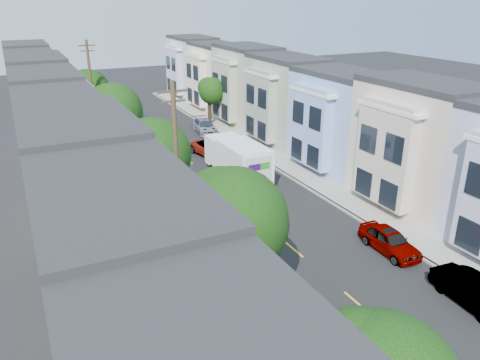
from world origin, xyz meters
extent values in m
plane|color=black|center=(0.00, 0.00, 0.00)|extent=(160.00, 160.00, 0.00)
cube|color=black|center=(0.00, 15.00, 0.01)|extent=(12.00, 70.00, 0.02)
cube|color=gray|center=(-6.05, 15.00, 0.07)|extent=(0.30, 70.00, 0.15)
cube|color=gray|center=(6.05, 15.00, 0.07)|extent=(0.30, 70.00, 0.15)
cube|color=gray|center=(-7.35, 15.00, 0.07)|extent=(2.60, 70.00, 0.15)
cube|color=gray|center=(7.35, 15.00, 0.07)|extent=(2.60, 70.00, 0.15)
cube|color=gold|center=(0.00, 15.00, 0.00)|extent=(0.12, 70.00, 0.01)
cube|color=#94AEEF|center=(-11.15, 15.00, 0.00)|extent=(5.00, 70.00, 8.50)
cube|color=#94AEEF|center=(11.15, 15.00, 0.00)|extent=(5.00, 70.00, 8.50)
cylinder|color=black|center=(-6.60, -4.80, 1.84)|extent=(0.44, 0.44, 3.68)
sphere|color=#256015|center=(-6.30, -4.80, 5.33)|extent=(4.70, 4.70, 4.70)
cylinder|color=black|center=(-6.60, 6.72, 1.59)|extent=(0.44, 0.44, 3.17)
sphere|color=#256015|center=(-6.30, 6.72, 4.82)|extent=(4.70, 4.70, 4.70)
cylinder|color=black|center=(-6.60, 18.15, 1.76)|extent=(0.44, 0.44, 3.52)
sphere|color=#256015|center=(-6.30, 18.15, 5.16)|extent=(4.70, 4.70, 4.70)
cylinder|color=black|center=(-6.60, 30.88, 1.59)|extent=(0.44, 0.44, 3.17)
sphere|color=#256015|center=(-6.30, 30.88, 4.74)|extent=(4.48, 4.48, 4.48)
cylinder|color=black|center=(6.60, 28.62, 1.45)|extent=(0.44, 0.44, 2.90)
sphere|color=#256015|center=(6.90, 28.62, 3.99)|extent=(3.10, 3.10, 3.10)
cylinder|color=#42301E|center=(-6.30, 2.00, 5.00)|extent=(0.26, 0.26, 10.00)
cube|color=#42301E|center=(-6.30, 2.00, 9.60)|extent=(1.60, 0.12, 0.12)
cylinder|color=#42301E|center=(-6.30, 28.00, 5.00)|extent=(0.26, 0.26, 10.00)
cube|color=#42301E|center=(-6.30, 28.00, 9.60)|extent=(1.60, 0.12, 0.12)
cube|color=white|center=(1.79, 10.18, 2.08)|extent=(2.68, 4.80, 2.62)
cube|color=white|center=(1.79, 13.70, 1.98)|extent=(2.68, 2.23, 2.41)
cube|color=black|center=(1.79, 11.19, 0.64)|extent=(2.47, 6.90, 0.27)
cube|color=#2D0A51|center=(1.40, 7.78, 2.40)|extent=(1.01, 0.04, 0.49)
cube|color=#198C1E|center=(2.29, 7.78, 2.40)|extent=(0.78, 0.04, 0.49)
cylinder|color=black|center=(0.58, 8.86, 0.50)|extent=(0.31, 1.01, 1.01)
cylinder|color=black|center=(2.99, 8.86, 0.50)|extent=(0.31, 1.01, 1.01)
cylinder|color=black|center=(0.58, 13.37, 0.50)|extent=(0.31, 1.01, 1.01)
cylinder|color=black|center=(2.99, 13.37, 0.50)|extent=(0.31, 1.01, 1.01)
imported|color=black|center=(2.48, 18.05, 0.71)|extent=(3.21, 5.45, 1.42)
imported|color=#081D39|center=(-4.90, -7.79, 0.66)|extent=(1.69, 4.14, 1.33)
imported|color=gray|center=(-4.90, 1.48, 0.70)|extent=(2.04, 4.45, 1.40)
imported|color=#42170F|center=(-4.90, 10.50, 0.63)|extent=(2.15, 4.57, 1.26)
imported|color=#505154|center=(4.90, -8.45, 0.72)|extent=(1.81, 4.42, 1.44)
imported|color=white|center=(4.90, -2.73, 0.72)|extent=(1.83, 4.47, 1.43)
imported|color=black|center=(4.90, 19.15, 0.64)|extent=(2.50, 4.77, 1.28)
imported|color=black|center=(4.90, 26.01, 0.70)|extent=(2.43, 4.85, 1.40)
camera|label=1|loc=(-13.60, -20.54, 14.07)|focal=35.00mm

